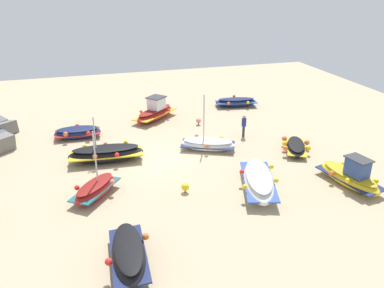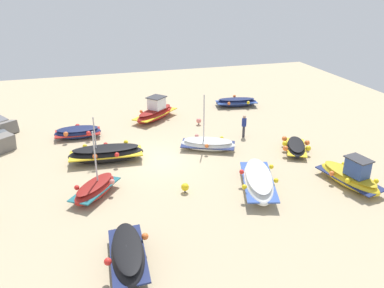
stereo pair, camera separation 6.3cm
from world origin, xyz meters
name	(u,v)px [view 1 (the left image)]	position (x,y,z in m)	size (l,w,h in m)	color
ground_plane	(157,160)	(0.00, 0.00, 0.00)	(47.77, 47.77, 0.00)	tan
fishing_boat_0	(78,133)	(5.03, 4.52, 0.40)	(1.88, 3.19, 0.85)	navy
fishing_boat_1	(155,112)	(7.27, -1.41, 0.59)	(3.81, 4.05, 1.82)	maroon
fishing_boat_2	(208,144)	(0.59, -3.50, 0.38)	(2.68, 3.79, 3.71)	white
fishing_boat_3	(258,181)	(-5.01, -4.42, 0.50)	(4.82, 2.87, 0.95)	white
fishing_boat_4	(129,255)	(-9.01, 2.95, 0.51)	(3.75, 1.87, 1.02)	black
fishing_boat_5	(106,153)	(0.71, 2.95, 0.51)	(2.18, 4.58, 2.89)	black
fishing_boat_6	(236,102)	(8.58, -8.74, 0.39)	(2.10, 3.74, 0.84)	navy
fishing_boat_7	(296,147)	(-1.29, -8.79, 0.33)	(3.21, 2.38, 0.73)	black
fishing_boat_8	(95,189)	(-3.38, 3.85, 0.44)	(3.15, 2.85, 3.52)	maroon
fishing_boat_9	(350,176)	(-6.01, -9.32, 0.55)	(4.06, 2.07, 1.77)	gold
person_walking	(244,125)	(1.97, -6.59, 0.91)	(0.32, 0.32, 1.59)	#2D2D38
mooring_buoy_0	(185,187)	(-4.27, -0.64, 0.32)	(0.41, 0.41, 0.53)	#3F3F42
mooring_buoy_1	(199,121)	(5.14, -4.29, 0.32)	(0.38, 0.38, 0.52)	#3F3F42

